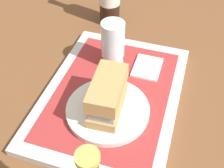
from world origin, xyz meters
TOP-DOWN VIEW (x-y plane):
  - ground_plane at (0.00, 0.00)m, footprint 3.00×3.00m
  - tray at (0.00, 0.00)m, footprint 0.44×0.32m
  - placemat at (0.00, 0.00)m, footprint 0.38×0.27m
  - plate at (-0.06, -0.01)m, footprint 0.19×0.19m
  - sandwich at (-0.06, -0.01)m, footprint 0.14×0.07m
  - beer_glass at (0.11, 0.03)m, footprint 0.06×0.06m
  - napkin_folded at (0.11, -0.06)m, footprint 0.09×0.07m

SIDE VIEW (x-z plane):
  - ground_plane at x=0.00m, z-range 0.00..0.00m
  - tray at x=0.00m, z-range 0.00..0.02m
  - placemat at x=0.00m, z-range 0.02..0.02m
  - napkin_folded at x=0.11m, z-range 0.02..0.03m
  - plate at x=-0.06m, z-range 0.02..0.04m
  - sandwich at x=-0.06m, z-range 0.04..0.12m
  - beer_glass at x=0.11m, z-range 0.03..0.15m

